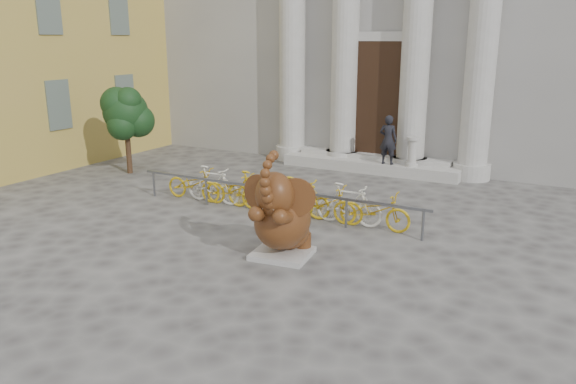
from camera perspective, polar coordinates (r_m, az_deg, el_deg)
The scene contains 7 objects.
ground at distance 11.09m, azimuth -8.72°, elevation -7.58°, with size 80.00×80.00×0.00m, color #474442.
entrance_steps at distance 19.03m, azimuth 8.40°, elevation 2.72°, with size 6.00×1.20×0.36m, color #A8A59E.
elephant_statue at distance 11.19m, azimuth -0.66°, elevation -2.70°, with size 1.50×1.72×2.25m.
bike_rack at distance 14.13m, azimuth -1.17°, elevation -0.20°, with size 8.00×0.53×1.00m.
tree at distance 18.85m, azimuth -16.14°, elevation 7.68°, with size 1.62×1.48×2.82m.
pedestrian at distance 18.31m, azimuth 10.13°, elevation 5.25°, with size 0.58×0.38×1.58m, color black.
balustrade_post at distance 18.19m, azimuth 12.51°, elevation 3.91°, with size 0.38×0.38×0.94m.
Camera 1 is at (6.24, -8.11, 4.29)m, focal length 35.00 mm.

